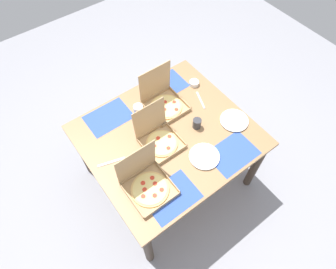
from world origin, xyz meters
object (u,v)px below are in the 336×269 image
pizza_box_corner_left (164,101)px  plate_far_left (204,157)px  condiment_bowl (194,83)px  cup_clear_left (197,123)px  cup_clear_right (138,110)px  pizza_box_corner_right (159,138)px  pizza_box_center (147,183)px  plate_near_right (234,121)px

pizza_box_corner_left → plate_far_left: pizza_box_corner_left is taller
plate_far_left → pizza_box_corner_left: bearing=84.8°
plate_far_left → condiment_bowl: size_ratio=2.75×
plate_far_left → cup_clear_left: (0.13, 0.25, 0.03)m
pizza_box_corner_left → cup_clear_right: pizza_box_corner_left is taller
pizza_box_corner_right → pizza_box_center: bearing=-138.5°
pizza_box_center → plate_far_left: bearing=-7.3°
cup_clear_left → pizza_box_center: bearing=-162.8°
plate_far_left → cup_clear_right: 0.65m
cup_clear_right → pizza_box_corner_left: bearing=-11.1°
cup_clear_left → pizza_box_corner_right: bearing=168.5°
plate_near_right → condiment_bowl: size_ratio=2.73×
plate_near_right → pizza_box_corner_left: bearing=126.9°
cup_clear_left → plate_near_right: bearing=-27.0°
cup_clear_right → condiment_bowl: size_ratio=1.26×
plate_far_left → plate_near_right: 0.42m
plate_near_right → cup_clear_left: size_ratio=2.65×
pizza_box_corner_right → plate_near_right: (0.60, -0.21, -0.04)m
pizza_box_corner_right → plate_far_left: pizza_box_corner_right is taller
pizza_box_center → plate_near_right: size_ratio=1.49×
pizza_box_corner_left → cup_clear_left: size_ratio=3.90×
pizza_box_corner_left → condiment_bowl: 0.36m
pizza_box_corner_right → plate_near_right: bearing=-19.1°
pizza_box_center → cup_clear_left: 0.63m
pizza_box_corner_right → condiment_bowl: size_ratio=3.75×
plate_far_left → cup_clear_right: cup_clear_right is taller
pizza_box_corner_left → pizza_box_center: (-0.53, -0.52, 0.00)m
pizza_box_corner_left → plate_far_left: bearing=-95.2°
pizza_box_corner_right → cup_clear_right: bearing=86.5°
plate_far_left → cup_clear_left: bearing=61.9°
pizza_box_corner_left → pizza_box_center: bearing=-135.2°
pizza_box_corner_left → plate_near_right: (0.36, -0.47, -0.04)m
pizza_box_corner_right → cup_clear_left: bearing=-11.5°
cup_clear_left → cup_clear_right: size_ratio=0.82×
pizza_box_center → cup_clear_left: (0.61, 0.19, -0.01)m
pizza_box_corner_right → plate_near_right: size_ratio=1.37×
plate_near_right → cup_clear_right: size_ratio=2.18×
plate_near_right → cup_clear_right: 0.78m
pizza_box_center → pizza_box_corner_right: bearing=41.5°
pizza_box_corner_left → plate_near_right: bearing=-53.1°
pizza_box_center → cup_clear_left: bearing=17.2°
cup_clear_left → cup_clear_right: cup_clear_right is taller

